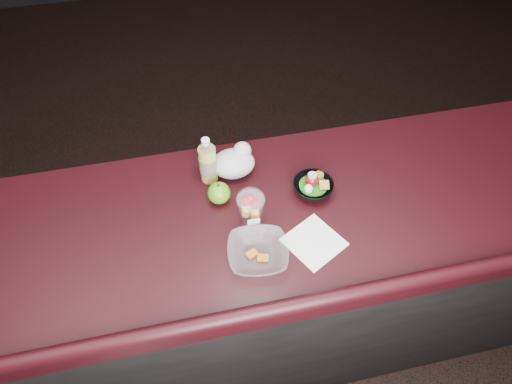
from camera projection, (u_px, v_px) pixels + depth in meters
room_shell at (231, 64)px, 0.71m from camera, size 8.00×8.00×8.00m
counter at (232, 292)px, 1.91m from camera, size 4.06×0.71×1.02m
lemonade_bottle at (208, 163)px, 1.58m from camera, size 0.06×0.06×0.19m
fruit_cup at (251, 207)px, 1.47m from camera, size 0.09×0.09×0.13m
green_apple at (219, 193)px, 1.55m from camera, size 0.08×0.08×0.08m
plastic_bag at (234, 162)px, 1.62m from camera, size 0.15×0.13×0.11m
snack_bowl at (313, 187)px, 1.58m from camera, size 0.16×0.16×0.08m
takeout_bowl at (258, 253)px, 1.41m from camera, size 0.21×0.21×0.05m
paper_napkin at (314, 242)px, 1.46m from camera, size 0.22×0.22×0.00m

